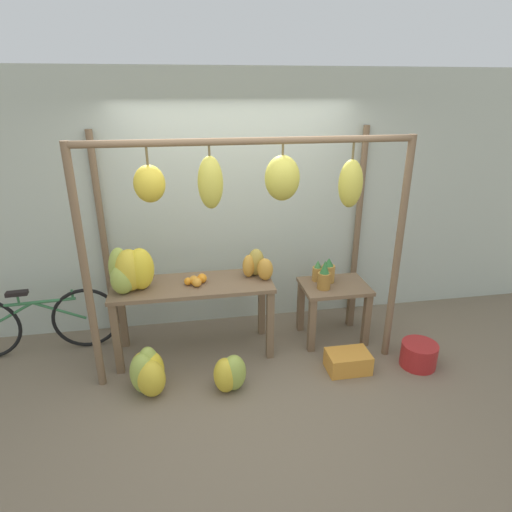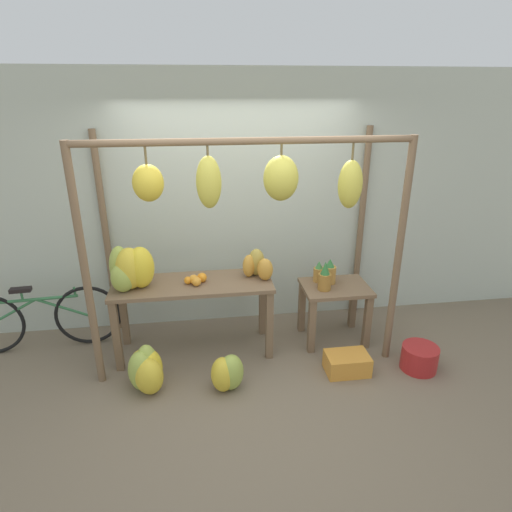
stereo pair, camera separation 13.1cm
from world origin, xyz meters
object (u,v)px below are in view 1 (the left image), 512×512
banana_pile_ground_right (230,374)px  papaya_pile (257,265)px  banana_pile_on_table (130,271)px  parked_bicycle (36,322)px  fruit_crate_white (348,361)px  blue_bucket (419,355)px  banana_pile_ground_left (148,372)px  pineapple_cluster (324,274)px  orange_pile (196,281)px

banana_pile_ground_right → papaya_pile: papaya_pile is taller
banana_pile_on_table → parked_bicycle: 1.24m
banana_pile_on_table → fruit_crate_white: size_ratio=1.24×
blue_bucket → parked_bicycle: 3.89m
banana_pile_ground_right → papaya_pile: 1.11m
fruit_crate_white → blue_bucket: blue_bucket is taller
banana_pile_ground_right → banana_pile_on_table: bearing=143.1°
banana_pile_ground_left → papaya_pile: 1.46m
pineapple_cluster → blue_bucket: 1.23m
orange_pile → blue_bucket: bearing=-15.6°
banana_pile_ground_left → banana_pile_ground_right: 0.74m
orange_pile → fruit_crate_white: (1.42, -0.55, -0.73)m
papaya_pile → banana_pile_ground_right: bearing=-117.6°
banana_pile_on_table → blue_bucket: 2.94m
parked_bicycle → papaya_pile: 2.34m
banana_pile_on_table → parked_bicycle: bearing=163.8°
blue_bucket → parked_bicycle: size_ratio=0.21×
orange_pile → blue_bucket: 2.33m
fruit_crate_white → parked_bicycle: 3.18m
banana_pile_on_table → blue_bucket: size_ratio=1.46×
orange_pile → banana_pile_ground_right: orange_pile is taller
orange_pile → blue_bucket: orange_pile is taller
pineapple_cluster → papaya_pile: size_ratio=0.95×
banana_pile_ground_right → pineapple_cluster: bearing=33.7°
parked_bicycle → orange_pile: bearing=-10.2°
banana_pile_on_table → banana_pile_ground_right: 1.34m
papaya_pile → fruit_crate_white: bearing=-38.5°
fruit_crate_white → blue_bucket: bearing=-3.7°
blue_bucket → parked_bicycle: (-3.78, 0.89, 0.23)m
banana_pile_ground_left → banana_pile_ground_right: bearing=-9.8°
banana_pile_on_table → banana_pile_ground_left: (0.12, -0.52, -0.79)m
papaya_pile → orange_pile: bearing=-172.4°
banana_pile_ground_right → fruit_crate_white: 1.18m
orange_pile → fruit_crate_white: 1.69m
banana_pile_ground_left → fruit_crate_white: (1.91, -0.03, -0.10)m
orange_pile → blue_bucket: size_ratio=0.64×
pineapple_cluster → blue_bucket: bearing=-41.0°
banana_pile_on_table → banana_pile_ground_left: banana_pile_on_table is taller
banana_pile_ground_right → papaya_pile: bearing=62.4°
pineapple_cluster → fruit_crate_white: 0.93m
orange_pile → papaya_pile: bearing=7.6°
pineapple_cluster → banana_pile_ground_right: 1.45m
banana_pile_ground_right → blue_bucket: 1.90m
banana_pile_on_table → blue_bucket: banana_pile_on_table is taller
pineapple_cluster → fruit_crate_white: bearing=-83.8°
banana_pile_ground_left → parked_bicycle: bearing=144.7°
orange_pile → parked_bicycle: size_ratio=0.14×
pineapple_cluster → banana_pile_ground_right: size_ratio=0.92×
pineapple_cluster → parked_bicycle: (-2.99, 0.20, -0.41)m
banana_pile_ground_left → fruit_crate_white: 1.91m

